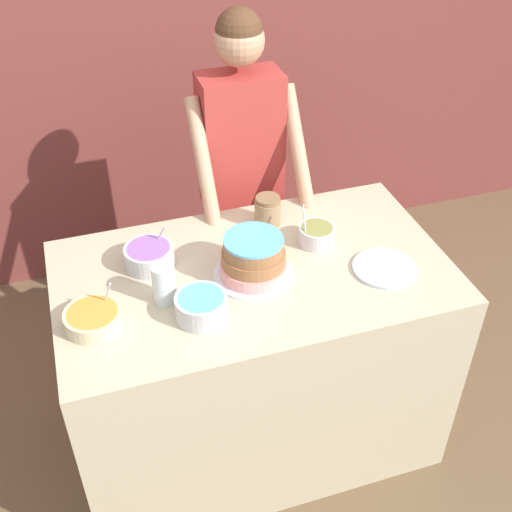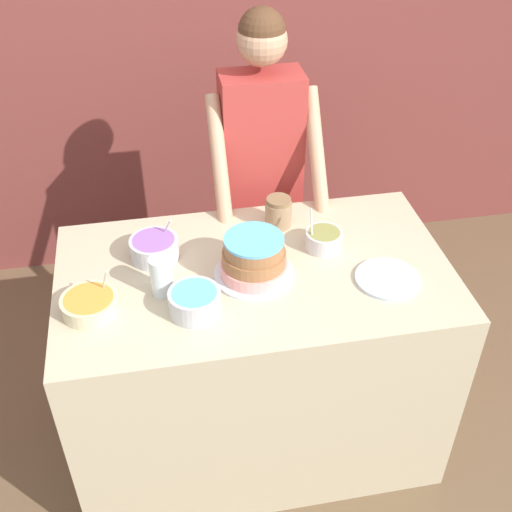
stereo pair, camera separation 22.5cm
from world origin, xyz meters
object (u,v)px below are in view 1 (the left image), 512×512
at_px(frosting_bowl_olive, 316,234).
at_px(frosting_bowl_purple, 149,256).
at_px(cake, 253,259).
at_px(drinking_glass, 164,284).
at_px(stoneware_jar, 268,211).
at_px(ceramic_plate, 385,268).
at_px(frosting_bowl_blue, 201,306).
at_px(person_baker, 242,158).
at_px(frosting_bowl_orange, 93,318).

relative_size(frosting_bowl_olive, frosting_bowl_purple, 0.91).
xyz_separation_m(cake, drinking_glass, (-0.33, -0.03, -0.00)).
distance_m(frosting_bowl_olive, frosting_bowl_purple, 0.64).
bearing_deg(stoneware_jar, frosting_bowl_purple, -166.42).
bearing_deg(cake, stoneware_jar, 62.55).
distance_m(frosting_bowl_olive, ceramic_plate, 0.29).
bearing_deg(cake, frosting_bowl_blue, -146.40).
xyz_separation_m(person_baker, frosting_bowl_orange, (-0.73, -0.74, -0.07)).
xyz_separation_m(ceramic_plate, stoneware_jar, (-0.31, 0.41, 0.06)).
distance_m(frosting_bowl_blue, frosting_bowl_orange, 0.36).
relative_size(frosting_bowl_blue, stoneware_jar, 1.42).
bearing_deg(frosting_bowl_blue, drinking_glass, 130.12).
height_order(cake, drinking_glass, cake).
distance_m(ceramic_plate, stoneware_jar, 0.52).
distance_m(frosting_bowl_purple, ceramic_plate, 0.86).
relative_size(cake, frosting_bowl_olive, 1.76).
bearing_deg(cake, frosting_bowl_purple, 153.34).
bearing_deg(frosting_bowl_blue, person_baker, 64.56).
bearing_deg(ceramic_plate, drinking_glass, 174.17).
bearing_deg(stoneware_jar, frosting_bowl_olive, -52.14).
height_order(frosting_bowl_olive, ceramic_plate, frosting_bowl_olive).
bearing_deg(frosting_bowl_olive, ceramic_plate, -52.61).
bearing_deg(cake, frosting_bowl_orange, -171.58).
relative_size(person_baker, frosting_bowl_olive, 10.13).
height_order(frosting_bowl_olive, frosting_bowl_blue, frosting_bowl_olive).
distance_m(frosting_bowl_blue, drinking_glass, 0.16).
xyz_separation_m(cake, frosting_bowl_olive, (0.29, 0.12, -0.04)).
bearing_deg(frosting_bowl_blue, frosting_bowl_orange, 169.07).
bearing_deg(frosting_bowl_orange, frosting_bowl_purple, 48.00).
bearing_deg(frosting_bowl_blue, frosting_bowl_purple, 109.45).
distance_m(frosting_bowl_orange, stoneware_jar, 0.82).
xyz_separation_m(frosting_bowl_purple, stoneware_jar, (0.50, 0.12, 0.02)).
height_order(frosting_bowl_olive, stoneware_jar, frosting_bowl_olive).
xyz_separation_m(cake, frosting_bowl_blue, (-0.23, -0.15, -0.03)).
relative_size(frosting_bowl_olive, ceramic_plate, 0.70).
xyz_separation_m(frosting_bowl_orange, frosting_bowl_purple, (0.23, 0.26, 0.01)).
height_order(drinking_glass, ceramic_plate, drinking_glass).
bearing_deg(frosting_bowl_olive, frosting_bowl_blue, -152.70).
distance_m(frosting_bowl_orange, frosting_bowl_purple, 0.35).
height_order(person_baker, frosting_bowl_olive, person_baker).
height_order(cake, ceramic_plate, cake).
distance_m(frosting_bowl_purple, drinking_glass, 0.21).
bearing_deg(ceramic_plate, stoneware_jar, 127.59).
distance_m(person_baker, cake, 0.67).
relative_size(person_baker, frosting_bowl_orange, 8.68).
height_order(drinking_glass, stoneware_jar, drinking_glass).
bearing_deg(person_baker, drinking_glass, -125.12).
xyz_separation_m(frosting_bowl_blue, ceramic_plate, (0.70, 0.04, -0.04)).
bearing_deg(drinking_glass, cake, 5.86).
distance_m(person_baker, frosting_bowl_olive, 0.56).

